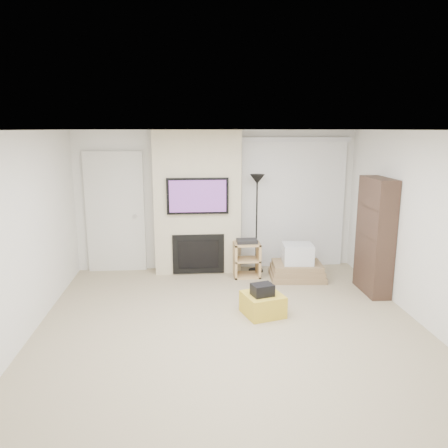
{
  "coord_description": "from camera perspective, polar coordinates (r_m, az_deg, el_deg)",
  "views": [
    {
      "loc": [
        -0.55,
        -5.02,
        2.51
      ],
      "look_at": [
        0.0,
        1.2,
        1.15
      ],
      "focal_mm": 35.0,
      "sensor_mm": 36.0,
      "label": 1
    }
  ],
  "objects": [
    {
      "name": "ottoman",
      "position": [
        6.13,
        5.08,
        -10.4
      ],
      "size": [
        0.62,
        0.62,
        0.3
      ],
      "primitive_type": "cube",
      "rotation": [
        0.0,
        0.0,
        0.28
      ],
      "color": "gold",
      "rests_on": "floor"
    },
    {
      "name": "floor_lamp",
      "position": [
        7.62,
        4.33,
        3.71
      ],
      "size": [
        0.26,
        0.26,
        1.75
      ],
      "color": "black",
      "rests_on": "floor"
    },
    {
      "name": "wall_left",
      "position": [
        5.53,
        -25.57,
        -2.12
      ],
      "size": [
        0.0,
        5.5,
        2.5
      ],
      "primitive_type": "cube",
      "rotation": [
        1.57,
        0.0,
        1.57
      ],
      "color": "white",
      "rests_on": "ground"
    },
    {
      "name": "box_stack",
      "position": [
        7.59,
        9.53,
        -5.35
      ],
      "size": [
        0.96,
        0.75,
        0.61
      ],
      "color": "#927651",
      "rests_on": "floor"
    },
    {
      "name": "fireplace_wall",
      "position": [
        7.67,
        -3.49,
        2.71
      ],
      "size": [
        1.5,
        0.47,
        2.5
      ],
      "color": "beige",
      "rests_on": "floor"
    },
    {
      "name": "black_bag",
      "position": [
        6.0,
        5.03,
        -8.56
      ],
      "size": [
        0.33,
        0.29,
        0.16
      ],
      "primitive_type": "cube",
      "rotation": [
        0.0,
        0.0,
        0.28
      ],
      "color": "black",
      "rests_on": "ottoman"
    },
    {
      "name": "hvac_vent",
      "position": [
        5.89,
        4.31,
        12.13
      ],
      "size": [
        0.35,
        0.18,
        0.01
      ],
      "primitive_type": "cube",
      "color": "silver",
      "rests_on": "ceiling"
    },
    {
      "name": "wall_back",
      "position": [
        7.89,
        -0.99,
        3.11
      ],
      "size": [
        5.0,
        0.0,
        2.5
      ],
      "primitive_type": "cube",
      "rotation": [
        1.57,
        0.0,
        0.0
      ],
      "color": "white",
      "rests_on": "ground"
    },
    {
      "name": "floor",
      "position": [
        5.64,
        1.1,
        -14.15
      ],
      "size": [
        5.0,
        5.5,
        0.0
      ],
      "primitive_type": "cube",
      "color": "tan",
      "rests_on": "ground"
    },
    {
      "name": "wall_right",
      "position": [
        6.0,
        25.62,
        -1.06
      ],
      "size": [
        0.0,
        5.5,
        2.5
      ],
      "primitive_type": "cube",
      "rotation": [
        1.57,
        0.0,
        1.57
      ],
      "color": "white",
      "rests_on": "ground"
    },
    {
      "name": "entry_door",
      "position": [
        7.97,
        -13.99,
        1.4
      ],
      "size": [
        1.02,
        0.11,
        2.14
      ],
      "color": "silver",
      "rests_on": "floor"
    },
    {
      "name": "wall_front",
      "position": [
        2.65,
        7.79,
        -16.26
      ],
      "size": [
        5.0,
        0.0,
        2.5
      ],
      "primitive_type": "cube",
      "rotation": [
        1.57,
        0.0,
        0.0
      ],
      "color": "white",
      "rests_on": "ground"
    },
    {
      "name": "bookshelf",
      "position": [
        7.1,
        19.13,
        -1.51
      ],
      "size": [
        0.3,
        0.8,
        1.8
      ],
      "color": "#35241B",
      "rests_on": "floor"
    },
    {
      "name": "vertical_blinds",
      "position": [
        8.05,
        9.04,
        3.31
      ],
      "size": [
        1.98,
        0.1,
        2.37
      ],
      "color": "silver",
      "rests_on": "floor"
    },
    {
      "name": "ceiling",
      "position": [
        5.05,
        1.22,
        12.17
      ],
      "size": [
        5.0,
        5.5,
        0.0
      ],
      "primitive_type": "cube",
      "color": "white",
      "rests_on": "wall_back"
    },
    {
      "name": "av_stand",
      "position": [
        7.57,
        2.99,
        -4.33
      ],
      "size": [
        0.45,
        0.38,
        0.66
      ],
      "color": "tan",
      "rests_on": "floor"
    }
  ]
}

